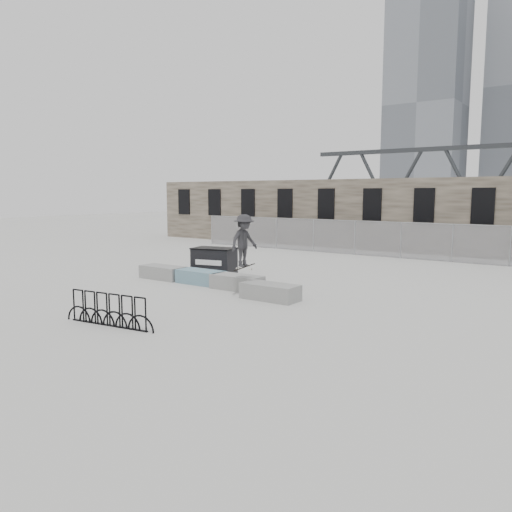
{
  "coord_description": "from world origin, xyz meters",
  "views": [
    {
      "loc": [
        12.17,
        -14.6,
        3.61
      ],
      "look_at": [
        1.59,
        0.26,
        1.3
      ],
      "focal_mm": 35.0,
      "sensor_mm": 36.0,
      "label": 1
    }
  ],
  "objects_px": {
    "planter_center_left": "(201,276)",
    "skateboarder": "(244,241)",
    "bike_rack": "(108,310)",
    "planter_far_left": "(163,272)",
    "planter_offset": "(270,291)",
    "dumpster": "(214,261)",
    "planter_center_right": "(237,282)"
  },
  "relations": [
    {
      "from": "dumpster",
      "to": "skateboarder",
      "type": "height_order",
      "value": "skateboarder"
    },
    {
      "from": "planter_center_right",
      "to": "bike_rack",
      "type": "bearing_deg",
      "value": -87.04
    },
    {
      "from": "planter_center_left",
      "to": "planter_center_right",
      "type": "relative_size",
      "value": 1.0
    },
    {
      "from": "planter_far_left",
      "to": "bike_rack",
      "type": "height_order",
      "value": "bike_rack"
    },
    {
      "from": "planter_center_right",
      "to": "planter_center_left",
      "type": "bearing_deg",
      "value": 176.79
    },
    {
      "from": "planter_center_right",
      "to": "dumpster",
      "type": "distance_m",
      "value": 3.52
    },
    {
      "from": "planter_center_left",
      "to": "planter_offset",
      "type": "height_order",
      "value": "same"
    },
    {
      "from": "planter_center_right",
      "to": "planter_offset",
      "type": "relative_size",
      "value": 1.0
    },
    {
      "from": "dumpster",
      "to": "skateboarder",
      "type": "bearing_deg",
      "value": -49.78
    },
    {
      "from": "planter_center_left",
      "to": "skateboarder",
      "type": "bearing_deg",
      "value": -17.38
    },
    {
      "from": "skateboarder",
      "to": "planter_offset",
      "type": "bearing_deg",
      "value": -82.51
    },
    {
      "from": "planter_center_left",
      "to": "planter_offset",
      "type": "distance_m",
      "value": 4.02
    },
    {
      "from": "skateboarder",
      "to": "planter_center_left",
      "type": "bearing_deg",
      "value": 80.36
    },
    {
      "from": "planter_center_left",
      "to": "dumpster",
      "type": "relative_size",
      "value": 0.97
    },
    {
      "from": "planter_center_right",
      "to": "planter_offset",
      "type": "bearing_deg",
      "value": -21.05
    },
    {
      "from": "planter_far_left",
      "to": "skateboarder",
      "type": "height_order",
      "value": "skateboarder"
    },
    {
      "from": "planter_far_left",
      "to": "planter_center_left",
      "type": "height_order",
      "value": "same"
    },
    {
      "from": "planter_center_right",
      "to": "bike_rack",
      "type": "xyz_separation_m",
      "value": [
        0.32,
        -6.16,
        0.14
      ]
    },
    {
      "from": "bike_rack",
      "to": "skateboarder",
      "type": "distance_m",
      "value": 5.62
    },
    {
      "from": "planter_center_left",
      "to": "planter_offset",
      "type": "relative_size",
      "value": 1.0
    },
    {
      "from": "planter_far_left",
      "to": "planter_offset",
      "type": "bearing_deg",
      "value": -7.93
    },
    {
      "from": "planter_far_left",
      "to": "planter_center_right",
      "type": "distance_m",
      "value": 4.01
    },
    {
      "from": "dumpster",
      "to": "skateboarder",
      "type": "xyz_separation_m",
      "value": [
        3.76,
        -2.82,
        1.34
      ]
    },
    {
      "from": "planter_offset",
      "to": "bike_rack",
      "type": "xyz_separation_m",
      "value": [
        -1.71,
        -5.38,
        0.14
      ]
    },
    {
      "from": "planter_center_left",
      "to": "bike_rack",
      "type": "height_order",
      "value": "bike_rack"
    },
    {
      "from": "planter_far_left",
      "to": "dumpster",
      "type": "bearing_deg",
      "value": 59.66
    },
    {
      "from": "planter_center_left",
      "to": "planter_center_right",
      "type": "bearing_deg",
      "value": -3.21
    },
    {
      "from": "planter_center_left",
      "to": "dumpster",
      "type": "bearing_deg",
      "value": 116.01
    },
    {
      "from": "planter_offset",
      "to": "dumpster",
      "type": "height_order",
      "value": "dumpster"
    },
    {
      "from": "planter_far_left",
      "to": "planter_center_left",
      "type": "distance_m",
      "value": 2.11
    },
    {
      "from": "planter_far_left",
      "to": "skateboarder",
      "type": "distance_m",
      "value": 5.27
    },
    {
      "from": "planter_center_left",
      "to": "planter_center_right",
      "type": "distance_m",
      "value": 1.9
    }
  ]
}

